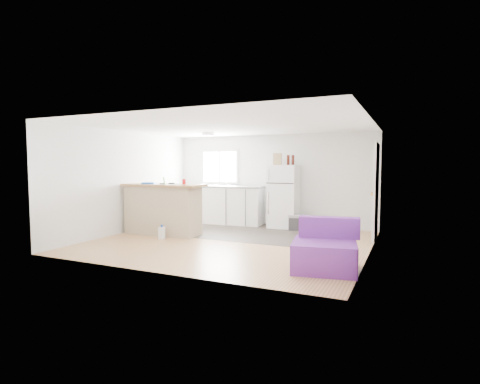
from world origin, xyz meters
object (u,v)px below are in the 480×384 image
refrigerator (284,196)px  mop (161,225)px  blue_tray (149,183)px  bottle_left (288,160)px  kitchen_cabinets (222,204)px  cardboard_box (277,159)px  cooler (298,222)px  purple_seat (325,251)px  bottle_right (293,160)px  red_cup (184,182)px  peninsula (163,209)px  cleaner_jug (162,233)px

refrigerator → mop: bearing=-137.1°
blue_tray → bottle_left: (2.67, 2.09, 0.54)m
kitchen_cabinets → cardboard_box: (1.60, -0.06, 1.22)m
cooler → purple_seat: purple_seat is taller
cardboard_box → bottle_right: cardboard_box is taller
cooler → bottle_left: size_ratio=2.27×
purple_seat → red_cup: bearing=147.5°
kitchen_cabinets → peninsula: 2.10m
kitchen_cabinets → mop: 2.25m
bottle_right → cardboard_box: bearing=-177.2°
refrigerator → blue_tray: 3.34m
blue_tray → cardboard_box: bearing=40.9°
bottle_right → bottle_left: bearing=-176.3°
mop → kitchen_cabinets: bearing=65.0°
mop → red_cup: mop is taller
kitchen_cabinets → bottle_right: size_ratio=9.45×
peninsula → cooler: (2.69, 1.85, -0.40)m
red_cup → bottle_right: bottle_right is taller
peninsula → refrigerator: size_ratio=1.20×
kitchen_cabinets → purple_seat: bearing=-48.3°
cooler → red_cup: (-2.14, -1.80, 1.03)m
refrigerator → bottle_right: size_ratio=6.40×
peninsula → mop: size_ratio=1.42×
mop → bottle_right: size_ratio=5.38×
refrigerator → bottle_left: bottle_left is taller
blue_tray → bottle_right: bottle_right is taller
kitchen_cabinets → purple_seat: kitchen_cabinets is taller
purple_seat → cardboard_box: (-1.92, 3.36, 1.47)m
refrigerator → cooler: bearing=-26.1°
refrigerator → cleaner_jug: (-1.93, -2.52, -0.66)m
refrigerator → cooler: size_ratio=2.82×
cooler → bottle_left: 1.57m
red_cup → cooler: bearing=40.1°
purple_seat → blue_tray: blue_tray is taller
peninsula → purple_seat: bearing=-20.1°
kitchen_cabinets → peninsula: kitchen_cabinets is taller
cooler → bottle_right: (-0.20, 0.15, 1.53)m
cleaner_jug → blue_tray: blue_tray is taller
mop → cardboard_box: cardboard_box is taller
cleaner_jug → red_cup: bearing=42.2°
cardboard_box → bottle_left: cardboard_box is taller
purple_seat → cleaner_jug: bearing=156.1°
bottle_left → cardboard_box: bearing=-177.6°
mop → bottle_left: size_ratio=5.38×
cleaner_jug → bottle_right: bearing=26.1°
cleaner_jug → refrigerator: bearing=30.1°
refrigerator → peninsula: bearing=-139.7°
purple_seat → cardboard_box: cardboard_box is taller
cleaner_jug → blue_tray: size_ratio=1.04×
red_cup → purple_seat: bearing=-22.4°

